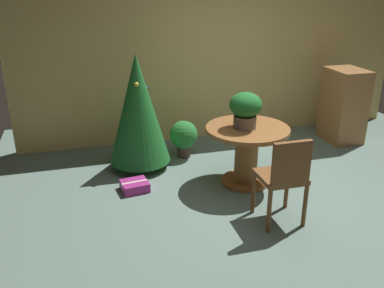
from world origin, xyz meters
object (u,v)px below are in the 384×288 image
holiday_tree (138,109)px  round_dining_table (247,148)px  flower_vase (245,108)px  gift_box_purple (135,186)px  wooden_chair_near (284,175)px  potted_plant (184,136)px  wooden_cabinet (343,106)px

holiday_tree → round_dining_table: bearing=-34.2°
holiday_tree → flower_vase: bearing=-35.2°
gift_box_purple → flower_vase: bearing=-7.1°
flower_vase → wooden_chair_near: bearing=-87.5°
potted_plant → flower_vase: bearing=-63.6°
holiday_tree → gift_box_purple: bearing=-105.4°
flower_vase → wooden_cabinet: (2.00, 0.95, -0.40)m
round_dining_table → flower_vase: bearing=179.7°
round_dining_table → wooden_chair_near: wooden_chair_near is taller
round_dining_table → wooden_cabinet: bearing=25.9°
flower_vase → holiday_tree: 1.38m
round_dining_table → gift_box_purple: bearing=173.1°
wooden_chair_near → flower_vase: bearing=92.5°
gift_box_purple → wooden_cabinet: size_ratio=0.31×
flower_vase → gift_box_purple: flower_vase is taller
round_dining_table → holiday_tree: size_ratio=0.66×
holiday_tree → potted_plant: (0.64, 0.18, -0.50)m
round_dining_table → holiday_tree: 1.44m
round_dining_table → holiday_tree: bearing=145.8°
round_dining_table → flower_vase: 0.50m
wooden_cabinet → potted_plant: bearing=179.4°
wooden_cabinet → potted_plant: wooden_cabinet is taller
gift_box_purple → holiday_tree: bearing=74.6°
wooden_cabinet → flower_vase: bearing=-154.6°
wooden_chair_near → gift_box_purple: wooden_chair_near is taller
wooden_chair_near → holiday_tree: bearing=123.8°
holiday_tree → gift_box_purple: size_ratio=4.43×
wooden_chair_near → potted_plant: (-0.52, 1.91, -0.24)m
flower_vase → wooden_cabinet: size_ratio=0.38×
gift_box_purple → wooden_cabinet: wooden_cabinet is taller
round_dining_table → flower_vase: flower_vase is taller
round_dining_table → potted_plant: 1.12m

